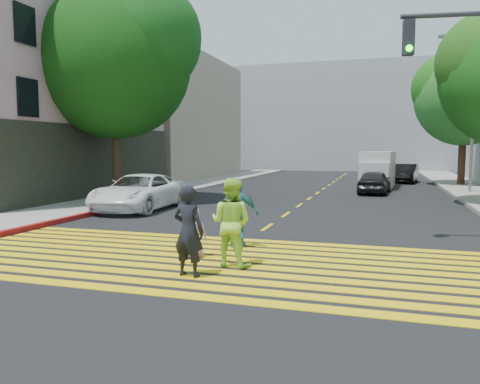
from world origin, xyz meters
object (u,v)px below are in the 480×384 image
at_px(pedestrian_child, 194,233).
at_px(silver_car, 386,173).
at_px(tree_left, 117,54).
at_px(white_sedan, 140,192).
at_px(pedestrian_extra, 238,213).
at_px(tree_right_far, 466,92).
at_px(pedestrian_man, 189,231).
at_px(white_van, 377,171).
at_px(dark_car_near, 374,182).
at_px(pedestrian_woman, 231,222).
at_px(dark_car_parked, 406,173).

xyz_separation_m(pedestrian_child, silver_car, (4.34, 28.66, 0.01)).
relative_size(tree_left, white_sedan, 1.94).
height_order(pedestrian_child, pedestrian_extra, pedestrian_extra).
height_order(tree_left, silver_car, tree_left).
xyz_separation_m(tree_right_far, pedestrian_man, (-8.67, -25.53, -5.27)).
distance_m(pedestrian_man, white_van, 22.79).
distance_m(tree_left, tree_right_far, 22.25).
bearing_deg(dark_car_near, tree_left, 38.31).
distance_m(tree_right_far, dark_car_near, 10.39).
distance_m(pedestrian_man, white_sedan, 10.54).
xyz_separation_m(tree_left, dark_car_near, (11.45, 7.51, -6.17)).
relative_size(pedestrian_extra, white_van, 0.35).
bearing_deg(silver_car, dark_car_near, 82.11).
relative_size(pedestrian_woman, white_sedan, 0.36).
relative_size(pedestrian_woman, pedestrian_extra, 1.07).
distance_m(pedestrian_woman, white_sedan, 10.03).
bearing_deg(white_sedan, tree_right_far, 47.70).
bearing_deg(pedestrian_extra, pedestrian_woman, 96.28).
xyz_separation_m(pedestrian_woman, dark_car_near, (2.64, 17.61, -0.28)).
relative_size(pedestrian_woman, silver_car, 0.46).
distance_m(pedestrian_man, pedestrian_woman, 1.16).
bearing_deg(pedestrian_woman, pedestrian_child, -17.16).
distance_m(pedestrian_child, dark_car_parked, 27.04).
bearing_deg(dark_car_parked, dark_car_near, -94.21).
bearing_deg(dark_car_parked, pedestrian_man, -92.37).
bearing_deg(white_van, pedestrian_woman, -92.19).
distance_m(pedestrian_man, pedestrian_extra, 2.87).
xyz_separation_m(tree_left, white_van, (11.56, 11.42, -5.74)).
height_order(pedestrian_woman, dark_car_parked, pedestrian_woman).
bearing_deg(dark_car_near, silver_car, -88.19).
distance_m(pedestrian_child, dark_car_near, 17.52).
height_order(tree_left, pedestrian_child, tree_left).
relative_size(silver_car, dark_car_parked, 0.99).
height_order(pedestrian_child, dark_car_near, dark_car_near).
height_order(pedestrian_extra, white_sedan, pedestrian_extra).
xyz_separation_m(pedestrian_child, white_van, (3.79, 21.04, 0.51)).
bearing_deg(pedestrian_woman, white_sedan, -42.59).
relative_size(tree_left, pedestrian_child, 8.69).
height_order(pedestrian_woman, white_sedan, pedestrian_woman).
height_order(pedestrian_woman, white_van, white_van).
xyz_separation_m(tree_left, pedestrian_woman, (8.81, -10.10, -5.89)).
bearing_deg(white_van, silver_car, 91.00).
relative_size(pedestrian_man, silver_car, 0.44).
relative_size(pedestrian_woman, dark_car_parked, 0.46).
distance_m(silver_car, dark_car_parked, 2.64).
xyz_separation_m(tree_right_far, white_van, (-5.39, -2.98, -5.08)).
relative_size(silver_car, white_van, 0.82).
xyz_separation_m(pedestrian_woman, pedestrian_extra, (-0.41, 1.83, -0.06)).
xyz_separation_m(tree_left, pedestrian_child, (7.77, -9.62, -6.25)).
bearing_deg(pedestrian_child, dark_car_parked, -117.86).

